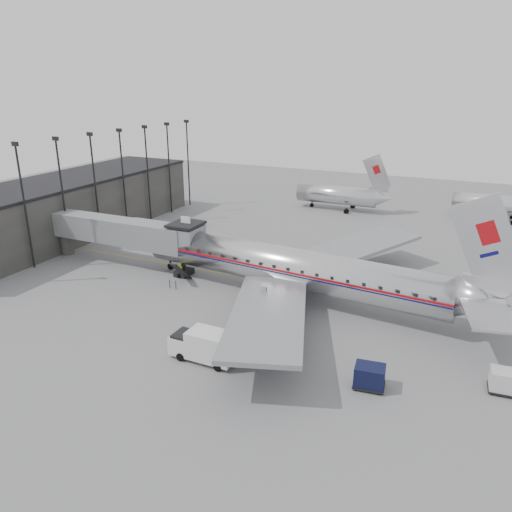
{
  "coord_description": "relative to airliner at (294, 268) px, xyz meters",
  "views": [
    {
      "loc": [
        21.58,
        -42.68,
        21.88
      ],
      "look_at": [
        -0.62,
        5.14,
        3.2
      ],
      "focal_mm": 35.0,
      "sensor_mm": 36.0,
      "label": 1
    }
  ],
  "objects": [
    {
      "name": "ground",
      "position": [
        -4.8,
        -2.92,
        -3.38
      ],
      "size": [
        160.0,
        160.0,
        0.0
      ],
      "primitive_type": "plane",
      "color": "slate",
      "rests_on": "ground"
    },
    {
      "name": "terminal",
      "position": [
        -38.8,
        7.08,
        0.62
      ],
      "size": [
        12.0,
        46.0,
        8.0
      ],
      "primitive_type": "cube",
      "color": "#353330",
      "rests_on": "ground"
    },
    {
      "name": "apron_line",
      "position": [
        -1.8,
        3.08,
        -3.38
      ],
      "size": [
        60.0,
        0.15,
        0.01
      ],
      "primitive_type": "cube",
      "rotation": [
        0.0,
        0.0,
        1.57
      ],
      "color": "gold",
      "rests_on": "ground"
    },
    {
      "name": "jet_bridge",
      "position": [
        -21.46,
        0.75,
        0.8
      ],
      "size": [
        21.0,
        6.2,
        7.1
      ],
      "color": "#585B5D",
      "rests_on": "ground"
    },
    {
      "name": "floodlight_masts",
      "position": [
        -32.3,
        10.08,
        4.98
      ],
      "size": [
        0.9,
        42.25,
        15.25
      ],
      "color": "black",
      "rests_on": "ground"
    },
    {
      "name": "distant_aircraft_near",
      "position": [
        -6.59,
        39.08,
        -0.65
      ],
      "size": [
        16.39,
        3.2,
        10.26
      ],
      "color": "silver",
      "rests_on": "ground"
    },
    {
      "name": "distant_aircraft_mid",
      "position": [
        19.41,
        43.08,
        -0.65
      ],
      "size": [
        16.39,
        3.2,
        10.26
      ],
      "color": "silver",
      "rests_on": "ground"
    },
    {
      "name": "airliner",
      "position": [
        0.0,
        0.0,
        0.0
      ],
      "size": [
        42.48,
        39.21,
        13.44
      ],
      "rotation": [
        0.0,
        0.0,
        -0.09
      ],
      "color": "silver",
      "rests_on": "ground"
    },
    {
      "name": "service_van",
      "position": [
        -2.25,
        -14.71,
        -1.99
      ],
      "size": [
        5.67,
        2.33,
        2.65
      ],
      "rotation": [
        0.0,
        0.0,
        -0.02
      ],
      "color": "silver",
      "rests_on": "ground"
    },
    {
      "name": "baggage_cart_navy",
      "position": [
        10.97,
        -12.92,
        -2.41
      ],
      "size": [
        2.52,
        2.03,
        1.83
      ],
      "rotation": [
        0.0,
        0.0,
        0.12
      ],
      "color": "black",
      "rests_on": "ground"
    },
    {
      "name": "baggage_cart_white",
      "position": [
        20.2,
        -9.29,
        -2.44
      ],
      "size": [
        2.37,
        1.88,
        1.76
      ],
      "rotation": [
        0.0,
        0.0,
        0.08
      ],
      "color": "#BABABD",
      "rests_on": "ground"
    },
    {
      "name": "ramp_worker",
      "position": [
        -14.2,
        0.08,
        -2.58
      ],
      "size": [
        0.7,
        0.64,
        1.6
      ],
      "primitive_type": "imported",
      "rotation": [
        0.0,
        0.0,
        0.59
      ],
      "color": "#CFE51A",
      "rests_on": "ground"
    }
  ]
}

